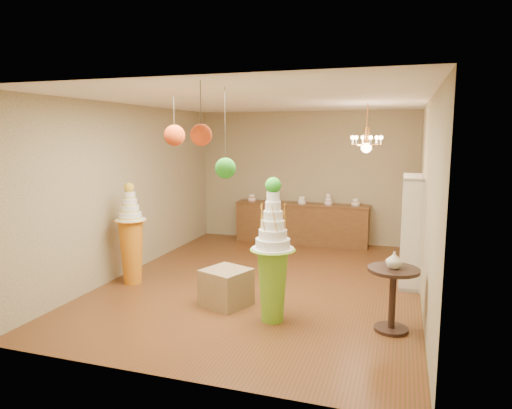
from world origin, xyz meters
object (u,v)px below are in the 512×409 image
(pedestal_green, at_px, (273,266))
(sideboard, at_px, (302,223))
(pedestal_orange, at_px, (131,243))
(round_table, at_px, (393,291))

(pedestal_green, xyz_separation_m, sideboard, (-0.58, 4.48, -0.28))
(pedestal_orange, bearing_deg, round_table, -8.66)
(pedestal_orange, relative_size, sideboard, 0.56)
(pedestal_green, relative_size, pedestal_orange, 1.14)
(sideboard, bearing_deg, round_table, -64.12)
(round_table, bearing_deg, sideboard, 115.88)
(pedestal_green, xyz_separation_m, pedestal_orange, (-2.66, 0.79, -0.07))
(round_table, bearing_deg, pedestal_orange, 171.34)
(sideboard, bearing_deg, pedestal_orange, -119.47)
(pedestal_orange, xyz_separation_m, sideboard, (2.09, 3.69, -0.21))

